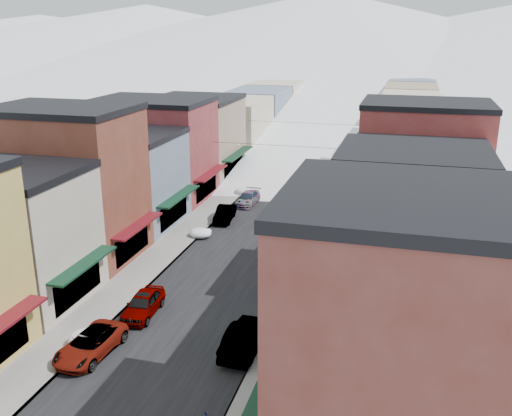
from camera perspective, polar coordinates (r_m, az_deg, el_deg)
The scene contains 35 objects.
road at distance 81.48m, azimuth 5.84°, elevation 4.69°, with size 10.00×160.00×0.01m, color black.
sidewalk_left at distance 82.75m, azimuth 1.31°, elevation 5.03°, with size 3.20×160.00×0.15m, color gray.
sidewalk_right at distance 80.70m, azimuth 10.48°, elevation 4.40°, with size 3.20×160.00×0.15m, color gray.
curb_left at distance 82.41m, azimuth 2.36°, elevation 4.97°, with size 0.10×160.00×0.15m, color slate.
curb_right at distance 80.83m, azimuth 9.38°, elevation 4.48°, with size 0.10×160.00×0.15m, color slate.
bldg_l_cream at distance 42.55m, azimuth -23.45°, elevation -2.50°, with size 11.30×8.20×9.50m.
bldg_l_brick_near at distance 48.53m, azimuth -18.40°, elevation 2.34°, with size 12.30×8.20×12.50m.
bldg_l_grayblue at distance 55.74m, azimuth -13.07°, elevation 2.88°, with size 11.30×9.20×9.00m.
bldg_l_brick_far at distance 63.76m, azimuth -10.17°, elevation 5.86°, with size 13.30×9.20×11.00m.
bldg_l_tan at distance 72.47m, azimuth -6.08°, elevation 7.07°, with size 11.30×11.20×10.00m.
bldg_r_brick_near at distance 24.62m, azimuth 15.80°, elevation -12.72°, with size 12.30×9.20×12.50m.
bldg_r_green at distance 33.31m, azimuth 14.75°, elevation -7.13°, with size 11.30×9.20×9.50m.
bldg_r_blue at distance 41.51m, azimuth 15.05°, elevation -1.36°, with size 11.30×9.20×10.50m.
bldg_r_cream at distance 50.33m, azimuth 15.69°, elevation 1.06°, with size 12.30×9.20×9.00m.
bldg_r_brick_far at distance 58.75m, azimuth 16.32°, elevation 4.64°, with size 13.30×9.20×11.50m.
bldg_r_tan at distance 68.72m, azimuth 15.36°, elevation 5.72°, with size 11.30×11.20×9.50m.
distant_blocks at distance 103.15m, azimuth 8.08°, elevation 9.65°, with size 34.00×55.00×8.00m.
mountain_ridge at distance 297.28m, azimuth 9.38°, elevation 16.89°, with size 670.00×340.00×34.00m.
overhead_cables at distance 68.16m, azimuth 4.23°, elevation 7.45°, with size 16.40×15.04×0.04m.
car_white_suv at distance 35.57m, azimuth -16.23°, elevation -12.93°, with size 2.35×5.10×1.42m, color white.
car_silver_sedan at distance 39.20m, azimuth -11.22°, elevation -9.38°, with size 1.82×4.53×1.54m, color #A6A7AE.
car_dark_hatch at distance 56.17m, azimuth -3.15°, elevation -0.58°, with size 1.54×4.42×1.45m, color black.
car_silver_wagon at distance 61.30m, azimuth -0.82°, elevation 0.98°, with size 1.87×4.60×1.33m, color #919498.
car_green_sedan at distance 34.61m, azimuth -1.08°, elevation -12.79°, with size 1.81×5.19×1.71m, color black.
car_gray_suv at distance 45.00m, azimuth 2.61°, elevation -5.31°, with size 1.87×4.64×1.58m, color #95989D.
car_black_sedan at distance 71.01m, azimuth 7.91°, elevation 3.21°, with size 1.96×4.81×1.40m, color black.
car_lane_silver at distance 78.19m, azimuth 5.00°, elevation 4.74°, with size 1.86×4.63×1.58m, color #96999D.
car_lane_white at distance 85.82m, azimuth 7.38°, elevation 5.80°, with size 2.42×5.25×1.46m, color silver.
trash_can at distance 42.44m, azimuth 5.10°, elevation -7.17°, with size 0.50×0.50×0.85m.
streetlamp_near at distance 40.13m, azimuth 3.41°, elevation -4.99°, with size 0.37×0.37×4.40m.
streetlamp_far at distance 69.94m, azimuth 9.41°, elevation 4.59°, with size 0.34×0.34×4.03m.
planter_far at distance 30.80m, azimuth 2.96°, elevation -18.07°, with size 0.32×0.32×0.58m, color #285828.
snow_pile_near at distance 36.54m, azimuth -16.34°, elevation -12.44°, with size 2.46×2.72×1.04m.
snow_pile_mid at distance 52.13m, azimuth -5.53°, elevation -2.49°, with size 2.06×2.47×0.87m.
snow_pile_far at distance 64.74m, azimuth -1.15°, elevation 1.69°, with size 2.13×2.51×0.90m.
Camera 1 is at (12.71, -18.33, 18.52)m, focal length 40.00 mm.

